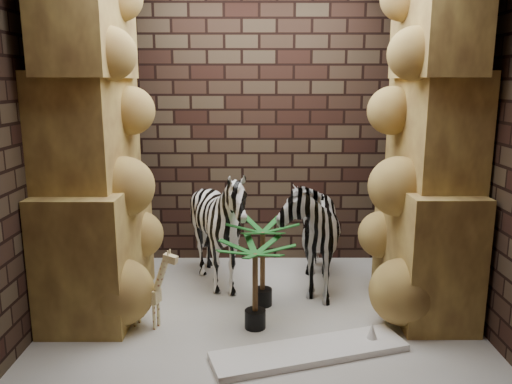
{
  "coord_description": "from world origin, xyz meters",
  "views": [
    {
      "loc": [
        -0.04,
        -4.21,
        1.95
      ],
      "look_at": [
        -0.04,
        0.15,
        1.0
      ],
      "focal_mm": 35.8,
      "sensor_mm": 36.0,
      "label": 1
    }
  ],
  "objects_px": {
    "zebra_right": "(308,220)",
    "palm_back": "(255,285)",
    "zebra_left": "(220,234)",
    "surfboard": "(310,351)",
    "palm_front": "(263,264)",
    "giraffe_toy": "(145,286)"
  },
  "relations": [
    {
      "from": "zebra_left",
      "to": "surfboard",
      "type": "xyz_separation_m",
      "value": [
        0.73,
        -1.22,
        -0.52
      ]
    },
    {
      "from": "palm_front",
      "to": "surfboard",
      "type": "distance_m",
      "value": 0.98
    },
    {
      "from": "zebra_right",
      "to": "palm_back",
      "type": "xyz_separation_m",
      "value": [
        -0.5,
        -0.86,
        -0.3
      ]
    },
    {
      "from": "palm_back",
      "to": "surfboard",
      "type": "bearing_deg",
      "value": -46.57
    },
    {
      "from": "palm_back",
      "to": "surfboard",
      "type": "distance_m",
      "value": 0.67
    },
    {
      "from": "zebra_left",
      "to": "surfboard",
      "type": "bearing_deg",
      "value": -38.04
    },
    {
      "from": "giraffe_toy",
      "to": "surfboard",
      "type": "bearing_deg",
      "value": -0.88
    },
    {
      "from": "zebra_left",
      "to": "surfboard",
      "type": "height_order",
      "value": "zebra_left"
    },
    {
      "from": "surfboard",
      "to": "palm_front",
      "type": "bearing_deg",
      "value": 94.03
    },
    {
      "from": "palm_front",
      "to": "giraffe_toy",
      "type": "bearing_deg",
      "value": -157.01
    },
    {
      "from": "palm_front",
      "to": "palm_back",
      "type": "xyz_separation_m",
      "value": [
        -0.06,
        -0.43,
        -0.02
      ]
    },
    {
      "from": "palm_back",
      "to": "palm_front",
      "type": "bearing_deg",
      "value": 81.41
    },
    {
      "from": "zebra_right",
      "to": "zebra_left",
      "type": "xyz_separation_m",
      "value": [
        -0.83,
        -0.05,
        -0.12
      ]
    },
    {
      "from": "palm_front",
      "to": "palm_back",
      "type": "distance_m",
      "value": 0.44
    },
    {
      "from": "giraffe_toy",
      "to": "palm_back",
      "type": "bearing_deg",
      "value": 16.58
    },
    {
      "from": "giraffe_toy",
      "to": "zebra_right",
      "type": "bearing_deg",
      "value": 49.48
    },
    {
      "from": "zebra_right",
      "to": "giraffe_toy",
      "type": "distance_m",
      "value": 1.64
    },
    {
      "from": "giraffe_toy",
      "to": "palm_front",
      "type": "height_order",
      "value": "palm_front"
    },
    {
      "from": "palm_front",
      "to": "surfboard",
      "type": "xyz_separation_m",
      "value": [
        0.33,
        -0.85,
        -0.36
      ]
    },
    {
      "from": "giraffe_toy",
      "to": "zebra_left",
      "type": "bearing_deg",
      "value": 73.23
    },
    {
      "from": "giraffe_toy",
      "to": "palm_back",
      "type": "distance_m",
      "value": 0.88
    },
    {
      "from": "zebra_left",
      "to": "giraffe_toy",
      "type": "distance_m",
      "value": 0.97
    }
  ]
}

